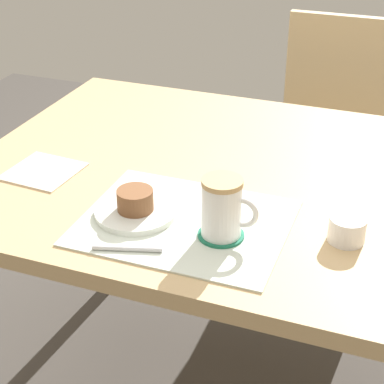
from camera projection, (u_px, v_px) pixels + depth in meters
The scene contains 10 objects.
dining_table at pixel (230, 200), 1.50m from camera, with size 1.20×0.91×0.74m.
wooden_chair at pixel (330, 141), 2.20m from camera, with size 0.42×0.42×0.89m.
placemat at pixel (185, 222), 1.27m from camera, with size 0.40×0.32×0.00m, color silver.
pastry_plate at pixel (136, 212), 1.29m from camera, with size 0.17×0.17×0.01m, color silver.
pastry at pixel (135, 200), 1.27m from camera, with size 0.07×0.07×0.04m, color brown.
coffee_coaster at pixel (221, 235), 1.22m from camera, with size 0.09×0.09×0.01m, color #196B4C.
coffee_mug at pixel (223, 208), 1.19m from camera, with size 0.11×0.08×0.12m.
teaspoon at pixel (127, 249), 1.18m from camera, with size 0.01×0.01×0.13m, color silver.
paper_napkin at pixel (44, 171), 1.46m from camera, with size 0.15×0.15×0.00m, color silver.
sugar_bowl at pixel (347, 229), 1.20m from camera, with size 0.07×0.07×0.05m, color white.
Camera 1 is at (0.37, -1.24, 1.42)m, focal length 60.00 mm.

